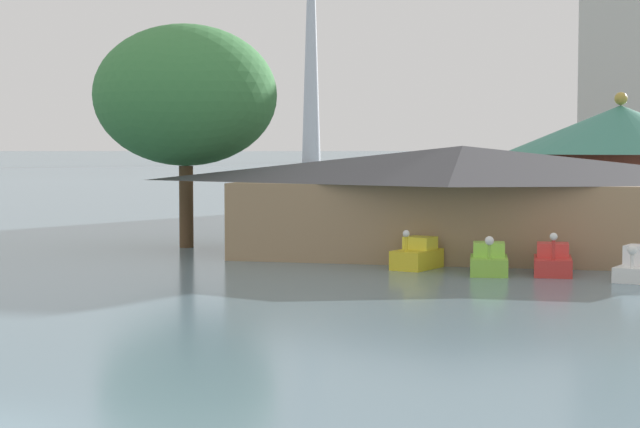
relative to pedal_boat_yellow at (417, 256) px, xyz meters
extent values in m
cube|color=yellow|center=(-0.02, -0.04, -0.14)|extent=(2.00, 2.63, 0.78)
cube|color=yellow|center=(0.08, 0.23, 0.51)|extent=(1.40, 1.36, 0.51)
cylinder|color=yellow|center=(-0.32, -0.92, 0.54)|extent=(0.14, 0.14, 0.59)
sphere|color=white|center=(-0.32, -0.92, 0.98)|extent=(0.28, 0.28, 0.28)
cube|color=#8CCC3F|center=(2.98, -1.21, -0.19)|extent=(1.65, 2.63, 0.68)
cube|color=#A0E24F|center=(2.96, -0.90, 0.42)|extent=(1.31, 1.24, 0.54)
cylinder|color=#8CCC3F|center=(3.07, -2.22, 0.42)|extent=(0.14, 0.14, 0.54)
sphere|color=white|center=(3.07, -2.22, 0.87)|extent=(0.35, 0.35, 0.35)
cube|color=red|center=(5.41, -0.82, -0.19)|extent=(1.52, 2.60, 0.67)
cube|color=#E8423C|center=(5.40, -0.51, 0.41)|extent=(1.25, 1.19, 0.54)
cylinder|color=red|center=(5.45, -1.84, 0.52)|extent=(0.14, 0.14, 0.74)
sphere|color=white|center=(5.45, -1.84, 1.04)|extent=(0.30, 0.30, 0.30)
cube|color=white|center=(8.59, -1.95, -0.25)|extent=(2.05, 2.78, 0.56)
cylinder|color=white|center=(8.27, -2.90, 0.28)|extent=(0.14, 0.14, 0.48)
sphere|color=white|center=(8.27, -2.90, 0.69)|extent=(0.35, 0.35, 0.35)
cube|color=#9E7F5B|center=(1.34, 4.51, 1.16)|extent=(19.87, 6.99, 3.37)
pyramid|color=#4C4C51|center=(1.34, 4.51, 3.66)|extent=(21.46, 8.03, 1.63)
cylinder|color=brown|center=(8.54, 16.62, 1.75)|extent=(9.88, 9.88, 4.57)
cone|color=#387F6B|center=(8.54, 16.62, 5.34)|extent=(12.62, 12.62, 2.61)
sphere|color=#B7993D|center=(8.54, 16.62, 7.00)|extent=(0.70, 0.70, 0.70)
cylinder|color=brown|center=(-12.41, 6.52, 1.48)|extent=(0.69, 0.69, 4.02)
ellipsoid|color=#3D7F42|center=(-12.41, 6.52, 6.94)|extent=(8.98, 8.98, 6.91)
cone|color=#B7BCC6|center=(-71.83, 273.14, 46.36)|extent=(5.65, 5.65, 93.77)
camera|label=1|loc=(6.21, -43.26, 4.48)|focal=60.28mm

